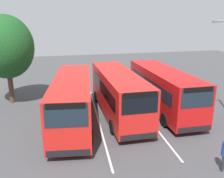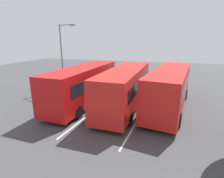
% 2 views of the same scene
% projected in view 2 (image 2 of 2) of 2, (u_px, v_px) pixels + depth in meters
% --- Properties ---
extents(ground_plane, '(68.64, 68.64, 0.00)m').
position_uv_depth(ground_plane, '(124.00, 105.00, 16.14)').
color(ground_plane, '#424244').
extents(bus_far_left, '(10.53, 3.98, 3.39)m').
position_uv_depth(bus_far_left, '(170.00, 87.00, 14.93)').
color(bus_far_left, red).
rests_on(bus_far_left, ground).
extents(bus_center_left, '(10.34, 2.86, 3.39)m').
position_uv_depth(bus_center_left, '(125.00, 86.00, 15.17)').
color(bus_center_left, red).
rests_on(bus_center_left, ground).
extents(bus_center_right, '(10.36, 2.92, 3.39)m').
position_uv_depth(bus_center_right, '(84.00, 83.00, 16.20)').
color(bus_center_right, red).
rests_on(bus_center_right, ground).
extents(pedestrian, '(0.45, 0.45, 1.81)m').
position_uv_depth(pedestrian, '(117.00, 75.00, 24.11)').
color(pedestrian, '#232833').
rests_on(pedestrian, ground).
extents(street_lamp, '(0.94, 2.33, 7.36)m').
position_uv_depth(street_lamp, '(63.00, 54.00, 19.74)').
color(street_lamp, gray).
rests_on(street_lamp, ground).
extents(lane_stripe_outer_left, '(13.92, 1.22, 0.01)m').
position_uv_depth(lane_stripe_outer_left, '(146.00, 107.00, 15.59)').
color(lane_stripe_outer_left, silver).
rests_on(lane_stripe_outer_left, ground).
extents(lane_stripe_inner_left, '(13.92, 1.22, 0.01)m').
position_uv_depth(lane_stripe_inner_left, '(105.00, 102.00, 16.69)').
color(lane_stripe_inner_left, silver).
rests_on(lane_stripe_inner_left, ground).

